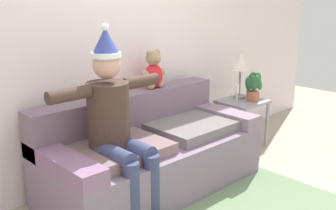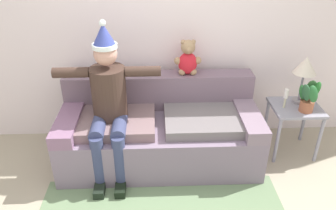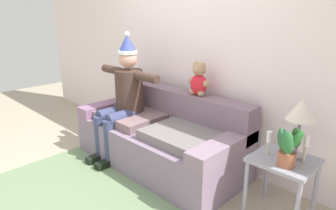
# 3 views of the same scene
# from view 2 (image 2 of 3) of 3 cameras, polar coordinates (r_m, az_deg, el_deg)

# --- Properties ---
(back_wall) EXTENTS (7.00, 0.10, 2.70)m
(back_wall) POSITION_cam_2_polar(r_m,az_deg,el_deg) (3.69, -1.78, 13.84)
(back_wall) COLOR white
(back_wall) RESTS_ON ground_plane
(couch) EXTENTS (2.05, 0.93, 0.86)m
(couch) POSITION_cam_2_polar(r_m,az_deg,el_deg) (3.61, -1.41, -4.23)
(couch) COLOR gray
(couch) RESTS_ON ground_plane
(person_seated) EXTENTS (1.02, 0.77, 1.54)m
(person_seated) POSITION_cam_2_polar(r_m,az_deg,el_deg) (3.27, -10.11, 0.71)
(person_seated) COLOR #422E26
(person_seated) RESTS_ON ground_plane
(teddy_bear) EXTENTS (0.29, 0.17, 0.38)m
(teddy_bear) POSITION_cam_2_polar(r_m,az_deg,el_deg) (3.57, 3.38, 7.82)
(teddy_bear) COLOR red
(teddy_bear) RESTS_ON couch
(side_table) EXTENTS (0.51, 0.46, 0.57)m
(side_table) POSITION_cam_2_polar(r_m,az_deg,el_deg) (3.87, 20.71, -1.45)
(side_table) COLOR #8F8FA0
(side_table) RESTS_ON ground_plane
(table_lamp) EXTENTS (0.24, 0.24, 0.52)m
(table_lamp) POSITION_cam_2_polar(r_m,az_deg,el_deg) (3.75, 22.28, 5.92)
(table_lamp) COLOR gray
(table_lamp) RESTS_ON side_table
(potted_plant) EXTENTS (0.25, 0.24, 0.34)m
(potted_plant) POSITION_cam_2_polar(r_m,az_deg,el_deg) (3.69, 22.78, 1.45)
(potted_plant) COLOR #A15A3D
(potted_plant) RESTS_ON side_table
(candle_tall) EXTENTS (0.04, 0.04, 0.21)m
(candle_tall) POSITION_cam_2_polar(r_m,az_deg,el_deg) (3.69, 19.39, 1.47)
(candle_tall) COLOR beige
(candle_tall) RESTS_ON side_table
(candle_short) EXTENTS (0.04, 0.04, 0.25)m
(candle_short) POSITION_cam_2_polar(r_m,az_deg,el_deg) (3.84, 23.12, 2.25)
(candle_short) COLOR beige
(candle_short) RESTS_ON side_table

